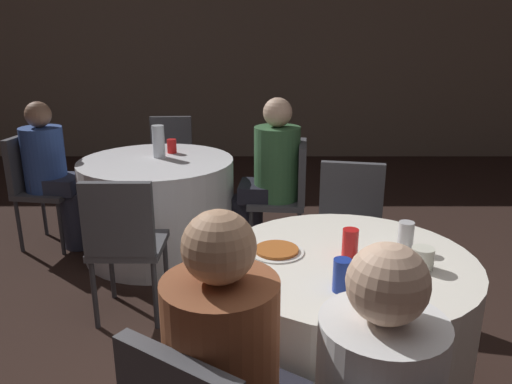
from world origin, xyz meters
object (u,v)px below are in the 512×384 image
at_px(chair_far_east, 291,189).
at_px(soda_can_red, 352,243).
at_px(soda_can_blue, 344,276).
at_px(chair_far_north, 173,155).
at_px(person_blue_shirt, 58,176).
at_px(chair_far_west, 38,180).
at_px(person_green_jacket, 269,179).
at_px(chair_near_north, 352,222).
at_px(chair_far_south, 126,236).
at_px(table_near, 345,335).
at_px(table_far, 161,206).
at_px(pizza_plate_near, 278,251).
at_px(soda_can_silver, 408,236).
at_px(bottle_far, 161,141).

bearing_deg(chair_far_east, soda_can_red, -169.36).
bearing_deg(soda_can_blue, chair_far_east, 92.06).
bearing_deg(soda_can_red, chair_far_north, 114.07).
xyz_separation_m(chair_far_north, person_blue_shirt, (-0.74, -0.85, 0.04)).
xyz_separation_m(chair_far_west, soda_can_red, (2.08, -1.79, 0.26)).
bearing_deg(person_green_jacket, chair_near_north, -139.03).
distance_m(chair_near_north, chair_far_east, 0.73).
bearing_deg(chair_far_south, soda_can_red, -31.01).
bearing_deg(table_near, chair_near_north, 78.72).
relative_size(soda_can_red, soda_can_blue, 1.00).
bearing_deg(person_blue_shirt, chair_far_east, 91.76).
distance_m(chair_near_north, person_green_jacket, 0.83).
bearing_deg(chair_far_south, table_far, 90.00).
bearing_deg(soda_can_blue, person_blue_shirt, 131.75).
xyz_separation_m(table_far, person_green_jacket, (0.81, -0.07, 0.24)).
bearing_deg(pizza_plate_near, chair_far_south, 142.36).
height_order(chair_far_south, person_green_jacket, person_green_jacket).
bearing_deg(person_green_jacket, soda_can_silver, -154.32).
xyz_separation_m(soda_can_red, soda_can_blue, (-0.08, -0.28, 0.00)).
height_order(table_far, person_blue_shirt, person_blue_shirt).
relative_size(chair_near_north, bottle_far, 3.64).
height_order(chair_near_north, chair_far_north, same).
bearing_deg(chair_far_north, table_near, 110.49).
relative_size(chair_far_west, soda_can_silver, 7.11).
xyz_separation_m(chair_far_north, person_green_jacket, (0.87, -1.05, 0.07)).
distance_m(chair_near_north, bottle_far, 1.55).
bearing_deg(chair_far_east, chair_near_north, -148.50).
bearing_deg(person_green_jacket, bottle_far, 84.15).
relative_size(person_blue_shirt, person_green_jacket, 0.95).
relative_size(table_near, bottle_far, 4.44).
height_order(chair_near_north, bottle_far, bottle_far).
height_order(table_far, chair_near_north, chair_near_north).
bearing_deg(person_blue_shirt, chair_far_west, -90.00).
bearing_deg(bottle_far, soda_can_blue, -63.06).
xyz_separation_m(chair_far_west, pizza_plate_near, (1.78, -1.75, 0.20)).
bearing_deg(person_blue_shirt, chair_near_north, 76.04).
relative_size(table_far, soda_can_red, 9.22).
relative_size(soda_can_red, soda_can_silver, 1.00).
distance_m(table_near, chair_far_north, 2.88).
bearing_deg(chair_far_west, chair_far_east, 91.61).
relative_size(chair_far_east, person_green_jacket, 0.73).
relative_size(chair_far_east, bottle_far, 3.64).
distance_m(chair_far_east, soda_can_blue, 1.86).
distance_m(chair_near_north, soda_can_red, 0.96).
bearing_deg(table_far, person_green_jacket, -5.29).
bearing_deg(soda_can_blue, person_green_jacket, 96.89).
xyz_separation_m(chair_far_west, person_green_jacket, (1.77, -0.22, 0.07)).
bearing_deg(soda_can_red, pizza_plate_near, 171.37).
bearing_deg(soda_can_silver, chair_far_south, 156.47).
distance_m(chair_far_west, pizza_plate_near, 2.50).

